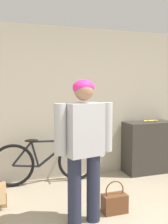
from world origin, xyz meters
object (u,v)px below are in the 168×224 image
at_px(person, 84,141).
at_px(handbag, 115,203).
at_px(banana, 150,121).
at_px(bicycle, 46,161).

xyz_separation_m(person, handbag, (0.44, 0.10, -0.85)).
xyz_separation_m(person, banana, (1.74, 1.34, -0.02)).
distance_m(person, bicycle, 1.51).
bearing_deg(banana, bicycle, 179.04).
height_order(bicycle, handbag, bicycle).
xyz_separation_m(bicycle, handbag, (0.63, -1.28, -0.24)).
bearing_deg(bicycle, handbag, -62.20).
bearing_deg(person, bicycle, 85.47).
relative_size(person, bicycle, 0.95).
height_order(banana, handbag, banana).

